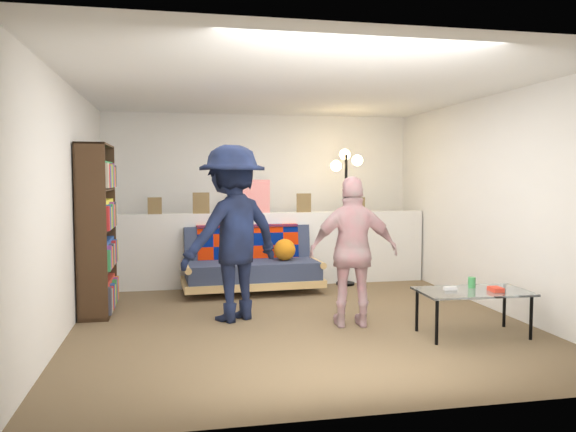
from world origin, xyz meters
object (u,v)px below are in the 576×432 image
Objects in this scene: futon_sofa at (253,265)px; floor_lamp at (346,189)px; coffee_table at (473,293)px; bookshelf at (97,235)px; person_left at (232,233)px; person_right at (354,252)px.

floor_lamp is at bearing 10.27° from futon_sofa.
coffee_table is at bearing -80.75° from floor_lamp.
futon_sofa reaches higher than coffee_table.
bookshelf is 1.55m from person_left.
bookshelf is at bearing -54.71° from person_left.
floor_lamp is at bearing -96.56° from person_right.
futon_sofa is 0.98× the size of bookshelf.
person_right is at bearing -67.90° from futon_sofa.
person_right reaches higher than futon_sofa.
futon_sofa is 2.98m from coffee_table.
futon_sofa is at bearing 126.19° from coffee_table.
bookshelf is 3.96m from coffee_table.
coffee_table is at bearing -53.81° from futon_sofa.
floor_lamp is 2.26m from person_right.
coffee_table is 1.19m from person_right.
bookshelf is (-1.82, -0.75, 0.51)m from futon_sofa.
person_right is (2.57, -1.11, -0.11)m from bookshelf.
floor_lamp is (1.33, 0.24, 0.97)m from futon_sofa.
bookshelf is at bearing 155.24° from coffee_table.
coffee_table is (3.57, -1.65, -0.46)m from bookshelf.
person_left is 1.26m from person_right.
person_left reaches higher than futon_sofa.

